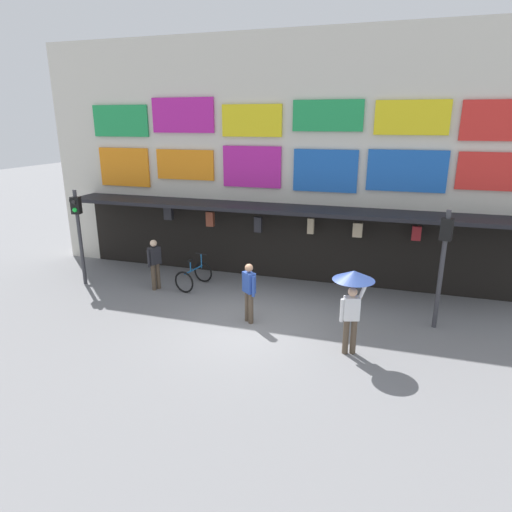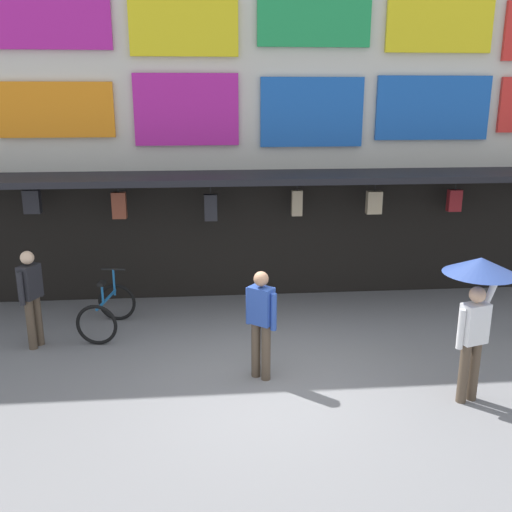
% 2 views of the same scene
% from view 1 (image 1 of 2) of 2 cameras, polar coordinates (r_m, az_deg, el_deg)
% --- Properties ---
extents(ground_plane, '(80.00, 80.00, 0.00)m').
position_cam_1_polar(ground_plane, '(11.94, -0.69, -9.15)').
color(ground_plane, slate).
extents(shopfront, '(18.00, 2.60, 8.00)m').
position_cam_1_polar(shopfront, '(15.17, 4.70, 12.06)').
color(shopfront, beige).
rests_on(shopfront, ground).
extents(traffic_light_near, '(0.33, 0.35, 3.20)m').
position_cam_1_polar(traffic_light_near, '(15.46, -22.20, 4.10)').
color(traffic_light_near, '#38383D').
rests_on(traffic_light_near, ground).
extents(traffic_light_far, '(0.33, 0.35, 3.20)m').
position_cam_1_polar(traffic_light_far, '(12.12, 23.30, 0.65)').
color(traffic_light_far, '#38383D').
rests_on(traffic_light_far, ground).
extents(bicycle_parked, '(0.90, 1.26, 1.05)m').
position_cam_1_polar(bicycle_parked, '(14.63, -8.10, -2.59)').
color(bicycle_parked, black).
rests_on(bicycle_parked, ground).
extents(pedestrian_in_yellow, '(0.34, 0.49, 1.68)m').
position_cam_1_polar(pedestrian_in_yellow, '(14.51, -13.07, -0.73)').
color(pedestrian_in_yellow, brown).
rests_on(pedestrian_in_yellow, ground).
extents(pedestrian_with_umbrella, '(0.96, 0.96, 2.08)m').
position_cam_1_polar(pedestrian_with_umbrella, '(10.21, 12.52, -4.21)').
color(pedestrian_with_umbrella, brown).
rests_on(pedestrian_with_umbrella, ground).
extents(pedestrian_in_purple, '(0.43, 0.40, 1.68)m').
position_cam_1_polar(pedestrian_in_purple, '(11.81, -0.92, -4.42)').
color(pedestrian_in_purple, brown).
rests_on(pedestrian_in_purple, ground).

